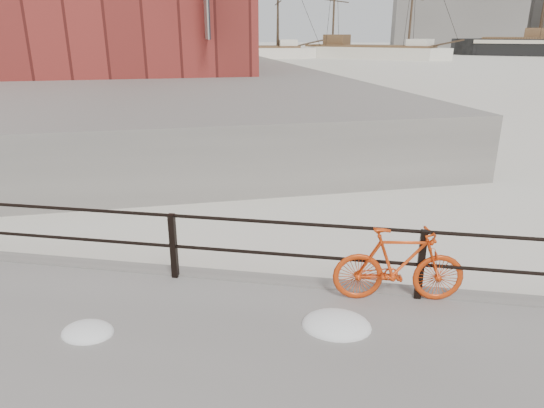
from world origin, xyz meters
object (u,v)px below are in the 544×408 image
at_px(schooner_left, 242,58).
at_px(bicycle, 399,265).
at_px(workboat_far, 92,72).
at_px(schooner_mid, 368,58).
at_px(workboat_near, 116,79).

bearing_deg(schooner_left, bicycle, -88.92).
bearing_deg(workboat_far, schooner_mid, 23.27).
height_order(bicycle, schooner_mid, schooner_mid).
height_order(workboat_near, workboat_far, same).
relative_size(schooner_left, workboat_near, 2.26).
relative_size(bicycle, schooner_mid, 0.07).
distance_m(schooner_mid, schooner_left, 19.45).
bearing_deg(schooner_mid, workboat_far, -110.31).
height_order(schooner_mid, schooner_left, schooner_mid).
height_order(bicycle, schooner_left, schooner_left).
xyz_separation_m(bicycle, schooner_mid, (0.50, 73.20, -0.88)).
relative_size(bicycle, workboat_far, 0.17).
bearing_deg(bicycle, workboat_far, 115.69).
xyz_separation_m(schooner_mid, workboat_near, (-21.92, -39.03, 0.00)).
xyz_separation_m(schooner_mid, schooner_left, (-19.29, -2.55, 0.00)).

